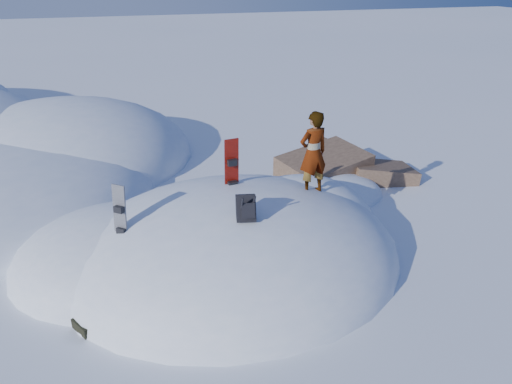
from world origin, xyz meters
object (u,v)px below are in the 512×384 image
object	(u,v)px
snowboard_dark	(120,222)
person	(313,153)
snowboard_red	(232,175)
backpack	(246,208)

from	to	relation	value
snowboard_dark	person	distance (m)	4.06
snowboard_red	backpack	distance (m)	1.56
person	snowboard_dark	bearing A→B (deg)	-3.57
snowboard_red	backpack	bearing A→B (deg)	-103.55
snowboard_dark	person	bearing A→B (deg)	48.19
snowboard_red	person	size ratio (longest dim) A/B	0.92
backpack	person	distance (m)	2.19
snowboard_red	snowboard_dark	xyz separation A→B (m)	(-2.33, -0.81, -0.31)
person	snowboard_red	bearing A→B (deg)	-22.80
snowboard_red	snowboard_dark	size ratio (longest dim) A/B	1.12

